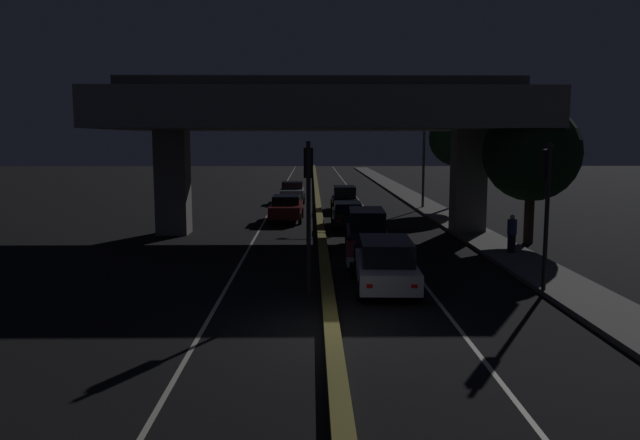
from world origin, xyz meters
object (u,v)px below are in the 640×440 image
Objects in this scene: traffic_light_left_of_median at (308,191)px; car_black_third at (348,214)px; car_black_fourth at (344,198)px; car_dark_red_lead_oncoming at (286,208)px; traffic_light_right_of_median at (547,192)px; car_dark_blue_second at (367,228)px; street_lamp at (419,140)px; car_white_lead at (386,263)px; car_silver_second_oncoming at (292,192)px; motorcycle_white_filtering_near at (350,258)px; pedestrian_on_sidewalk at (512,234)px.

traffic_light_left_of_median is 1.07× the size of car_black_third.
car_black_fourth is 0.84× the size of car_dark_red_lead_oncoming.
traffic_light_left_of_median is at bearing -180.00° from traffic_light_right_of_median.
traffic_light_right_of_median is 16.50m from car_black_third.
traffic_light_left_of_median is 1.16× the size of car_dark_blue_second.
street_lamp is 6.62m from car_black_fourth.
car_white_lead is 1.21× the size of car_black_fourth.
street_lamp is at bearing -30.67° from car_black_third.
car_silver_second_oncoming is at bearing 10.17° from car_white_lead.
car_white_lead is 1.15× the size of car_dark_blue_second.
motorcycle_white_filtering_near is (-6.14, -21.46, -4.22)m from street_lamp.
pedestrian_on_sidewalk is at bearing -86.99° from street_lamp.
traffic_light_right_of_median is 2.98× the size of pedestrian_on_sidewalk.
car_silver_second_oncoming is 2.72× the size of pedestrian_on_sidewalk.
car_dark_blue_second reaches higher than motorcycle_white_filtering_near.
car_black_fourth is (0.25, 8.34, 0.14)m from car_black_third.
street_lamp is 11.31m from car_black_third.
car_black_third is (-5.50, -8.98, -4.12)m from street_lamp.
car_dark_blue_second is 0.92× the size of car_black_third.
traffic_light_left_of_median is at bearing 165.11° from car_dark_blue_second.
traffic_light_left_of_median reaches higher than motorcycle_white_filtering_near.
car_black_fourth is at bearing 102.21° from traffic_light_right_of_median.
car_black_fourth is at bearing -0.92° from car_black_third.
street_lamp reaches higher than car_black_fourth.
traffic_light_right_of_median is 6.93m from pedestrian_on_sidewalk.
pedestrian_on_sidewalk is (5.99, -1.94, 0.01)m from car_dark_blue_second.
car_black_fourth is (-0.20, 15.34, -0.08)m from car_dark_blue_second.
traffic_light_left_of_median is 23.97m from car_black_fourth.
car_dark_blue_second is at bearing -175.50° from car_black_third.
car_dark_blue_second is at bearing 72.80° from traffic_light_left_of_median.
car_silver_second_oncoming is (-4.00, 21.03, -0.15)m from car_dark_blue_second.
street_lamp reaches higher than pedestrian_on_sidewalk.
car_silver_second_oncoming is (-3.95, 28.71, -0.06)m from car_white_lead.
traffic_light_left_of_median is 1.01× the size of car_white_lead.
traffic_light_right_of_median reaches higher than car_black_third.
pedestrian_on_sidewalk reaches higher than motorcycle_white_filtering_near.
car_black_third is 2.82× the size of pedestrian_on_sidewalk.
car_dark_blue_second is 10.62m from car_dark_red_lead_oncoming.
car_dark_blue_second is at bearing -107.54° from street_lamp.
car_silver_second_oncoming is at bearing 34.14° from car_black_fourth.
car_dark_red_lead_oncoming is (-3.57, 2.83, 0.06)m from car_black_third.
car_black_fourth is 6.85m from car_silver_second_oncoming.
street_lamp is (0.12, 24.37, 1.56)m from traffic_light_right_of_median.
car_dark_red_lead_oncoming is at bearing 145.69° from car_black_fourth.
car_silver_second_oncoming reaches higher than car_black_third.
car_dark_blue_second is 5.60m from motorcycle_white_filtering_near.
car_silver_second_oncoming is at bearing 13.06° from car_dark_blue_second.
pedestrian_on_sidewalk is at bearing -159.83° from car_black_fourth.
car_black_third is 2.61× the size of motorcycle_white_filtering_near.
street_lamp is 11.69m from car_dark_red_lead_oncoming.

